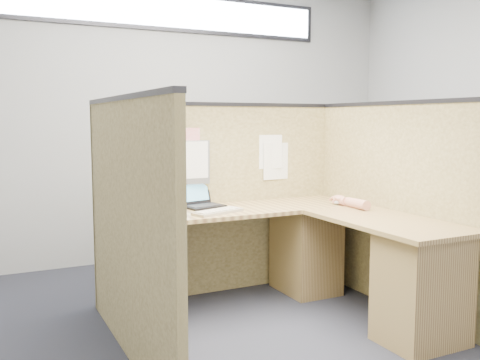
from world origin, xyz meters
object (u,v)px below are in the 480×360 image
laptop (200,200)px  mouse (339,202)px  keyboard (218,212)px  l_desk (287,261)px

laptop → mouse: 1.08m
laptop → keyboard: size_ratio=0.81×
l_desk → mouse: bearing=18.0°
l_desk → keyboard: 0.60m
l_desk → mouse: mouse is taller
l_desk → mouse: size_ratio=17.55×
l_desk → laptop: bearing=125.6°
l_desk → keyboard: bearing=150.2°
laptop → mouse: laptop is taller
laptop → keyboard: laptop is taller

